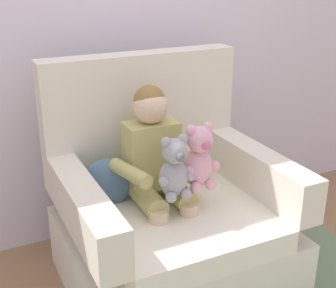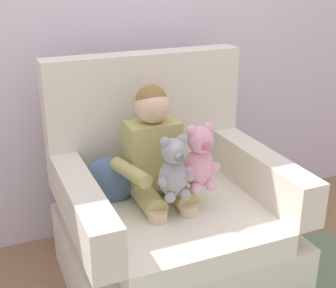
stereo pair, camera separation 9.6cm
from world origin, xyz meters
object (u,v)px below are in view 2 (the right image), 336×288
at_px(plush_pink, 200,159).
at_px(plush_grey, 174,169).
at_px(seated_child, 158,161).
at_px(armchair, 170,219).
at_px(throw_pillow, 110,182).

relative_size(plush_pink, plush_grey, 1.08).
bearing_deg(seated_child, armchair, -20.58).
xyz_separation_m(armchair, throw_pillow, (-0.28, 0.12, 0.21)).
distance_m(armchair, plush_grey, 0.40).
distance_m(armchair, plush_pink, 0.41).
height_order(armchair, plush_pink, armchair).
xyz_separation_m(armchair, seated_child, (-0.05, 0.02, 0.32)).
bearing_deg(throw_pillow, seated_child, -23.87).
bearing_deg(plush_pink, armchair, 132.64).
bearing_deg(armchair, plush_pink, -53.12).
relative_size(armchair, seated_child, 1.40).
xyz_separation_m(armchair, plush_pink, (0.10, -0.13, 0.37)).
height_order(armchair, seated_child, armchair).
xyz_separation_m(plush_grey, throw_pillow, (-0.23, 0.29, -0.15)).
height_order(seated_child, plush_pink, seated_child).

